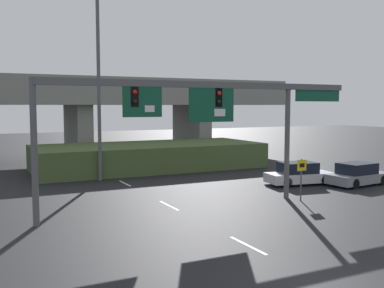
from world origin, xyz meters
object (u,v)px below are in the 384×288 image
signal_gantry (201,105)px  highway_light_pole_near (98,50)px  parked_sedan_near_right (299,174)px  speed_limit_sign (301,173)px  parked_sedan_mid_right (358,175)px

signal_gantry → highway_light_pole_near: bearing=102.9°
signal_gantry → highway_light_pole_near: 11.40m
highway_light_pole_near → parked_sedan_near_right: bearing=-33.1°
signal_gantry → highway_light_pole_near: (-2.41, 10.51, 3.71)m
parked_sedan_near_right → highway_light_pole_near: bearing=156.0°
highway_light_pole_near → parked_sedan_near_right: size_ratio=3.66×
signal_gantry → parked_sedan_near_right: bearing=19.5°
signal_gantry → speed_limit_sign: signal_gantry is taller
signal_gantry → parked_sedan_near_right: (8.88, 3.15, -4.49)m
parked_sedan_mid_right → parked_sedan_near_right: bearing=144.5°
signal_gantry → parked_sedan_mid_right: (12.14, 1.29, -4.50)m
speed_limit_sign → parked_sedan_near_right: (3.28, 4.12, -0.83)m
parked_sedan_near_right → parked_sedan_mid_right: size_ratio=1.02×
parked_sedan_near_right → parked_sedan_mid_right: parked_sedan_near_right is taller
signal_gantry → highway_light_pole_near: highway_light_pole_near is taller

